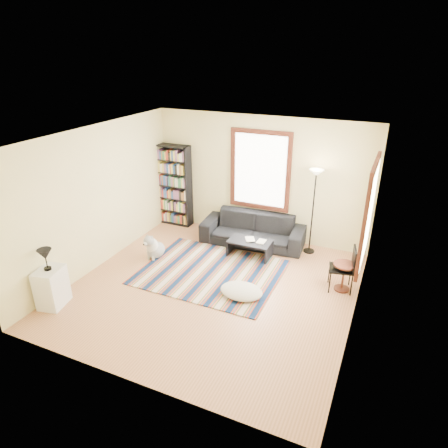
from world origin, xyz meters
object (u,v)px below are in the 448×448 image
at_px(coffee_table, 250,248).
at_px(side_table, 343,277).
at_px(bookshelf, 173,185).
at_px(floor_cushion, 241,291).
at_px(folding_chair, 341,269).
at_px(dog, 156,245).
at_px(sofa, 253,229).
at_px(white_cabinet, 52,287).
at_px(floor_lamp, 313,212).

xyz_separation_m(coffee_table, side_table, (2.02, -0.52, 0.09)).
relative_size(bookshelf, floor_cushion, 2.55).
bearing_deg(folding_chair, coffee_table, 153.47).
height_order(bookshelf, side_table, bookshelf).
distance_m(bookshelf, dog, 1.96).
xyz_separation_m(sofa, white_cabinet, (-2.33, -3.65, 0.01)).
height_order(side_table, white_cabinet, white_cabinet).
bearing_deg(floor_cushion, coffee_table, 105.04).
height_order(bookshelf, folding_chair, bookshelf).
distance_m(bookshelf, folding_chair, 4.58).
xyz_separation_m(side_table, white_cabinet, (-4.50, -2.52, 0.08)).
bearing_deg(floor_cushion, dog, 164.55).
relative_size(bookshelf, floor_lamp, 1.08).
bearing_deg(sofa, folding_chair, -32.62).
bearing_deg(bookshelf, floor_cushion, -40.46).
height_order(floor_cushion, dog, dog).
relative_size(sofa, coffee_table, 2.56).
xyz_separation_m(coffee_table, floor_cushion, (0.39, -1.46, -0.08)).
distance_m(floor_lamp, folding_chair, 1.57).
bearing_deg(white_cabinet, coffee_table, 38.42).
distance_m(sofa, bookshelf, 2.31).
distance_m(coffee_table, white_cabinet, 3.93).
relative_size(coffee_table, white_cabinet, 1.29).
xyz_separation_m(sofa, floor_lamp, (1.27, 0.10, 0.59)).
xyz_separation_m(sofa, floor_cushion, (0.55, -2.07, -0.24)).
bearing_deg(bookshelf, dog, -72.47).
relative_size(bookshelf, side_table, 3.70).
xyz_separation_m(sofa, coffee_table, (0.16, -0.61, -0.16)).
bearing_deg(dog, bookshelf, 115.71).
distance_m(bookshelf, side_table, 4.65).
distance_m(sofa, folding_chair, 2.40).
bearing_deg(white_cabinet, floor_cushion, 16.40).
distance_m(white_cabinet, dog, 2.29).
xyz_separation_m(side_table, folding_chair, (-0.05, 0.00, 0.16)).
height_order(sofa, dog, sofa).
height_order(floor_lamp, dog, floor_lamp).
bearing_deg(dog, sofa, 49.77).
xyz_separation_m(folding_chair, white_cabinet, (-4.45, -2.52, -0.08)).
bearing_deg(folding_chair, side_table, -17.14).
relative_size(floor_lamp, white_cabinet, 2.66).
bearing_deg(white_cabinet, side_table, 16.94).
bearing_deg(dog, white_cabinet, -99.02).
bearing_deg(dog, coffee_table, 33.43).
height_order(bookshelf, coffee_table, bookshelf).
xyz_separation_m(bookshelf, coffee_table, (2.36, -0.88, -0.82)).
xyz_separation_m(coffee_table, floor_lamp, (1.12, 0.71, 0.75)).
bearing_deg(floor_cushion, sofa, 104.81).
height_order(bookshelf, floor_cushion, bookshelf).
bearing_deg(side_table, floor_cushion, -149.82).
bearing_deg(dog, side_table, 13.20).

